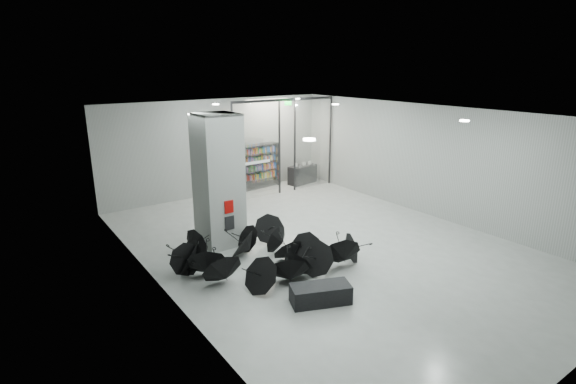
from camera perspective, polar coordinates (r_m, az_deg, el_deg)
room at (r=12.68m, az=5.06°, el=4.93°), size 14.00×14.02×4.01m
column at (r=13.16m, az=-9.11°, el=1.45°), size 1.20×1.20×4.00m
fire_cabinet at (r=12.82m, az=-7.74°, el=-1.94°), size 0.28×0.04×0.38m
info_panel at (r=12.98m, az=-7.65°, el=-4.03°), size 0.30×0.03×0.42m
exit_sign at (r=18.16m, az=0.00°, el=11.54°), size 0.30×0.06×0.15m
glass_partition at (r=18.52m, az=-0.38°, el=6.52°), size 5.06×0.08×4.00m
bench at (r=10.40m, az=4.28°, el=-13.16°), size 1.50×1.06×0.44m
bookshelf at (r=19.51m, az=-3.69°, el=3.42°), size 1.83×0.59×1.98m
shop_counter at (r=20.30m, az=1.89°, el=2.32°), size 1.50×0.81×0.85m
umbrella_cluster at (r=11.87m, az=-3.68°, el=-8.83°), size 5.16×4.22×1.27m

